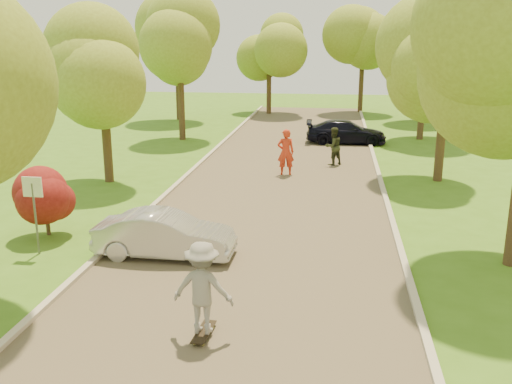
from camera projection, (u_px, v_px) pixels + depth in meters
The scene contains 20 objects.
ground at pixel (216, 344), 11.06m from camera, with size 100.00×100.00×0.00m, color #3E6E1A.
road at pixel (266, 218), 18.70m from camera, with size 8.00×60.00×0.01m, color #4C4438.
curb_left at pixel (147, 211), 19.23m from camera, with size 0.18×60.00×0.12m, color #B2AD9E.
curb_right at pixel (392, 222), 18.15m from camera, with size 0.18×60.00×0.12m, color #B2AD9E.
street_sign at pixel (34, 199), 15.25m from camera, with size 0.55×0.06×2.17m.
red_shrub at pixel (45, 200), 16.87m from camera, with size 1.70×1.70×1.95m.
tree_l_midb at pixel (106, 68), 22.23m from camera, with size 4.30×4.20×6.62m.
tree_l_far at pixel (183, 42), 31.49m from camera, with size 4.92×4.80×7.79m.
tree_r_midb at pixel (453, 60), 22.26m from camera, with size 4.51×4.40×7.01m.
tree_r_far at pixel (432, 35), 31.47m from camera, with size 5.33×5.20×8.34m.
tree_bg_a at pixel (180, 43), 39.49m from camera, with size 5.12×5.00×7.72m.
tree_bg_b at pixel (428, 40), 39.06m from camera, with size 5.12×5.00×7.95m.
tree_bg_c at pixel (272, 47), 42.58m from camera, with size 4.92×4.80×7.33m.
tree_bg_d at pixel (366, 42), 43.47m from camera, with size 5.12×5.00×7.72m.
silver_sedan at pixel (165, 235), 15.31m from camera, with size 1.31×3.76×1.24m, color #B2B2B7.
dark_sedan at pixel (346, 132), 31.60m from camera, with size 1.79×4.40×1.28m, color black.
longboard at pixel (204, 332), 11.31m from camera, with size 0.33×0.98×0.11m.
skateboarder at pixel (203, 288), 11.06m from camera, with size 1.21×0.70×1.87m, color gray.
person_striped at pixel (286, 152), 24.29m from camera, with size 0.72×0.48×1.99m, color red.
person_olive at pixel (333, 146), 26.20m from camera, with size 0.86×0.67×1.76m, color #282E1B.
Camera 1 is at (2.14, -9.68, 5.78)m, focal length 40.00 mm.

